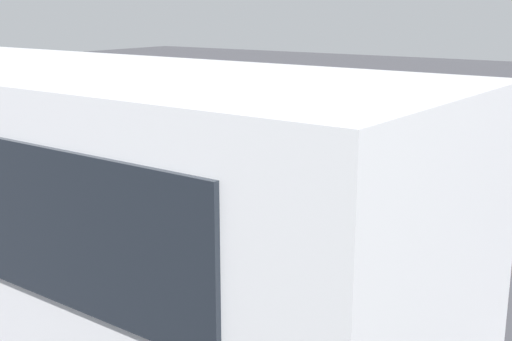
{
  "coord_description": "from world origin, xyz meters",
  "views": [
    {
      "loc": [
        -5.68,
        9.15,
        3.75
      ],
      "look_at": [
        0.53,
        0.35,
        1.1
      ],
      "focal_mm": 46.94,
      "sensor_mm": 36.0,
      "label": 1
    }
  ],
  "objects_px": {
    "parked_motorcycle_silver": "(180,274)",
    "spectator_centre": "(125,188)",
    "traffic_cone": "(431,200)",
    "stunt_motorcycle": "(286,163)",
    "spectator_far_left": "(236,220)",
    "tour_bus": "(2,216)",
    "spectator_left": "(175,208)"
  },
  "relations": [
    {
      "from": "tour_bus",
      "to": "traffic_cone",
      "type": "distance_m",
      "value": 7.88
    },
    {
      "from": "stunt_motorcycle",
      "to": "spectator_far_left",
      "type": "bearing_deg",
      "value": 115.27
    },
    {
      "from": "traffic_cone",
      "to": "stunt_motorcycle",
      "type": "bearing_deg",
      "value": 1.63
    },
    {
      "from": "tour_bus",
      "to": "spectator_far_left",
      "type": "height_order",
      "value": "tour_bus"
    },
    {
      "from": "spectator_left",
      "to": "stunt_motorcycle",
      "type": "relative_size",
      "value": 0.86
    },
    {
      "from": "traffic_cone",
      "to": "tour_bus",
      "type": "bearing_deg",
      "value": 76.63
    },
    {
      "from": "spectator_left",
      "to": "parked_motorcycle_silver",
      "type": "relative_size",
      "value": 0.81
    },
    {
      "from": "spectator_left",
      "to": "stunt_motorcycle",
      "type": "height_order",
      "value": "spectator_left"
    },
    {
      "from": "spectator_centre",
      "to": "stunt_motorcycle",
      "type": "height_order",
      "value": "spectator_centre"
    },
    {
      "from": "spectator_left",
      "to": "stunt_motorcycle",
      "type": "xyz_separation_m",
      "value": [
        1.11,
        -4.62,
        -0.37
      ]
    },
    {
      "from": "spectator_left",
      "to": "tour_bus",
      "type": "bearing_deg",
      "value": 93.78
    },
    {
      "from": "spectator_far_left",
      "to": "traffic_cone",
      "type": "distance_m",
      "value": 4.84
    },
    {
      "from": "parked_motorcycle_silver",
      "to": "traffic_cone",
      "type": "xyz_separation_m",
      "value": [
        -1.15,
        -5.57,
        -0.18
      ]
    },
    {
      "from": "spectator_centre",
      "to": "traffic_cone",
      "type": "xyz_separation_m",
      "value": [
        -3.06,
        -4.63,
        -0.78
      ]
    },
    {
      "from": "spectator_centre",
      "to": "spectator_far_left",
      "type": "bearing_deg",
      "value": 178.1
    },
    {
      "from": "tour_bus",
      "to": "parked_motorcycle_silver",
      "type": "height_order",
      "value": "tour_bus"
    },
    {
      "from": "tour_bus",
      "to": "spectator_centre",
      "type": "xyz_separation_m",
      "value": [
        1.26,
        -2.93,
        -0.56
      ]
    },
    {
      "from": "tour_bus",
      "to": "traffic_cone",
      "type": "xyz_separation_m",
      "value": [
        -1.8,
        -7.56,
        -1.34
      ]
    },
    {
      "from": "parked_motorcycle_silver",
      "to": "tour_bus",
      "type": "bearing_deg",
      "value": 72.0
    },
    {
      "from": "tour_bus",
      "to": "spectator_far_left",
      "type": "xyz_separation_m",
      "value": [
        -0.87,
        -2.86,
        -0.64
      ]
    },
    {
      "from": "spectator_centre",
      "to": "traffic_cone",
      "type": "bearing_deg",
      "value": -123.45
    },
    {
      "from": "tour_bus",
      "to": "spectator_far_left",
      "type": "distance_m",
      "value": 3.06
    },
    {
      "from": "spectator_centre",
      "to": "parked_motorcycle_silver",
      "type": "distance_m",
      "value": 2.21
    },
    {
      "from": "traffic_cone",
      "to": "parked_motorcycle_silver",
      "type": "bearing_deg",
      "value": 78.32
    },
    {
      "from": "spectator_far_left",
      "to": "parked_motorcycle_silver",
      "type": "relative_size",
      "value": 0.83
    },
    {
      "from": "stunt_motorcycle",
      "to": "tour_bus",
      "type": "bearing_deg",
      "value": 99.89
    },
    {
      "from": "spectator_centre",
      "to": "traffic_cone",
      "type": "height_order",
      "value": "spectator_centre"
    },
    {
      "from": "spectator_centre",
      "to": "traffic_cone",
      "type": "relative_size",
      "value": 2.86
    },
    {
      "from": "spectator_far_left",
      "to": "parked_motorcycle_silver",
      "type": "bearing_deg",
      "value": 75.34
    },
    {
      "from": "spectator_left",
      "to": "stunt_motorcycle",
      "type": "bearing_deg",
      "value": -76.44
    },
    {
      "from": "parked_motorcycle_silver",
      "to": "stunt_motorcycle",
      "type": "relative_size",
      "value": 1.06
    },
    {
      "from": "parked_motorcycle_silver",
      "to": "spectator_centre",
      "type": "bearing_deg",
      "value": -26.47
    }
  ]
}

